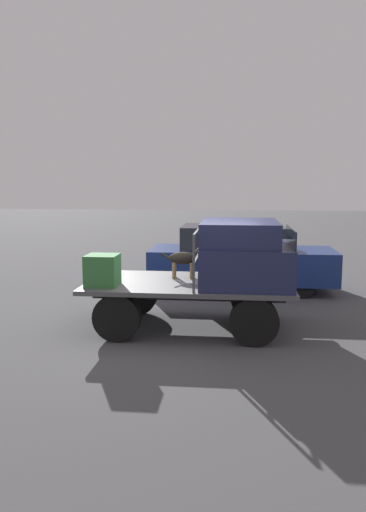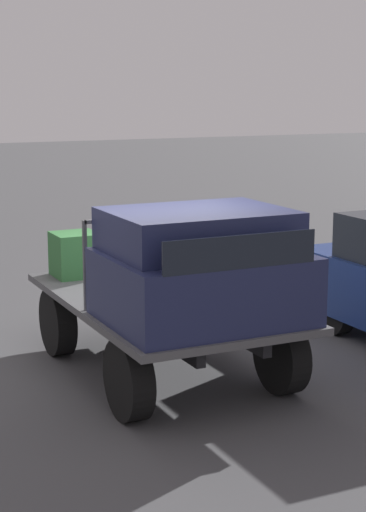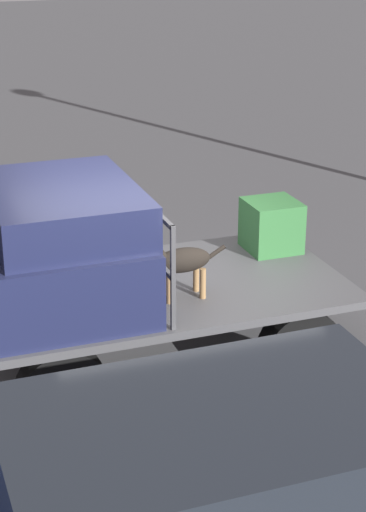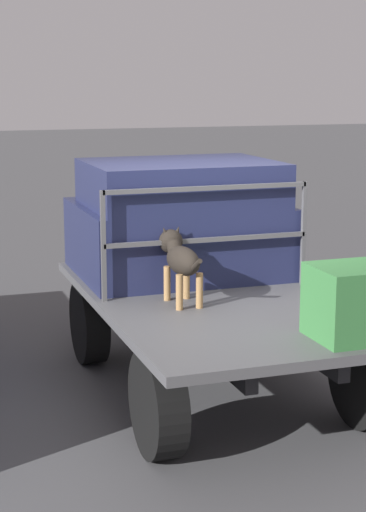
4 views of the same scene
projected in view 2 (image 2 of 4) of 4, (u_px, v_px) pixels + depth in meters
The scene contains 6 objects.
ground_plane at pixel (162, 372), 9.87m from camera, with size 80.00×80.00×0.00m, color #474749.
flatbed_truck at pixel (162, 319), 9.74m from camera, with size 3.74×2.08×0.88m.
truck_cab at pixel (201, 268), 8.71m from camera, with size 1.59×1.96×1.13m.
truck_headboard at pixel (168, 244), 9.43m from camera, with size 0.04×1.96×0.97m.
dog at pixel (186, 260), 9.82m from camera, with size 0.92×0.24×0.63m.
cargo_crate at pixel (76, 254), 10.74m from camera, with size 0.55×0.55×0.55m.
Camera 2 is at (8.60, -3.83, 3.25)m, focal length 60.00 mm.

